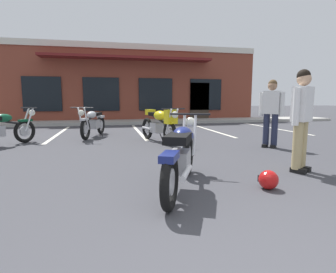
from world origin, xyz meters
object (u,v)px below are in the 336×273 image
(motorcycle_black_cruiser, at_px, (159,124))
(helmet_on_pavement, at_px, (268,180))
(motorcycle_foreground_classic, at_px, (181,155))
(person_in_black_shirt, at_px, (302,115))
(motorcycle_silver_naked, at_px, (93,123))
(person_in_shorts_foreground, at_px, (271,109))

(motorcycle_black_cruiser, relative_size, helmet_on_pavement, 7.93)
(motorcycle_foreground_classic, relative_size, helmet_on_pavement, 7.59)
(motorcycle_foreground_classic, relative_size, person_in_black_shirt, 1.18)
(motorcycle_silver_naked, bearing_deg, helmet_on_pavement, -66.01)
(person_in_black_shirt, relative_size, person_in_shorts_foreground, 1.00)
(motorcycle_black_cruiser, bearing_deg, motorcycle_silver_naked, 139.36)
(motorcycle_silver_naked, bearing_deg, motorcycle_foreground_classic, -75.46)
(motorcycle_foreground_classic, height_order, motorcycle_silver_naked, same)
(motorcycle_black_cruiser, xyz_separation_m, helmet_on_pavement, (0.71, -4.17, -0.40))
(person_in_black_shirt, relative_size, helmet_on_pavement, 6.44)
(person_in_black_shirt, bearing_deg, person_in_shorts_foreground, 68.50)
(motorcycle_silver_naked, distance_m, person_in_shorts_foreground, 5.31)
(person_in_shorts_foreground, bearing_deg, helmet_on_pavement, -122.98)
(motorcycle_foreground_classic, distance_m, person_in_black_shirt, 2.24)
(motorcycle_foreground_classic, height_order, person_in_black_shirt, person_in_black_shirt)
(motorcycle_foreground_classic, distance_m, motorcycle_black_cruiser, 3.92)
(motorcycle_black_cruiser, xyz_separation_m, person_in_shorts_foreground, (2.57, -1.31, 0.42))
(motorcycle_black_cruiser, height_order, person_in_black_shirt, person_in_black_shirt)
(motorcycle_black_cruiser, distance_m, person_in_black_shirt, 3.89)
(motorcycle_foreground_classic, distance_m, person_in_shorts_foreground, 3.99)
(motorcycle_black_cruiser, distance_m, helmet_on_pavement, 4.25)
(motorcycle_foreground_classic, bearing_deg, person_in_shorts_foreground, 40.83)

